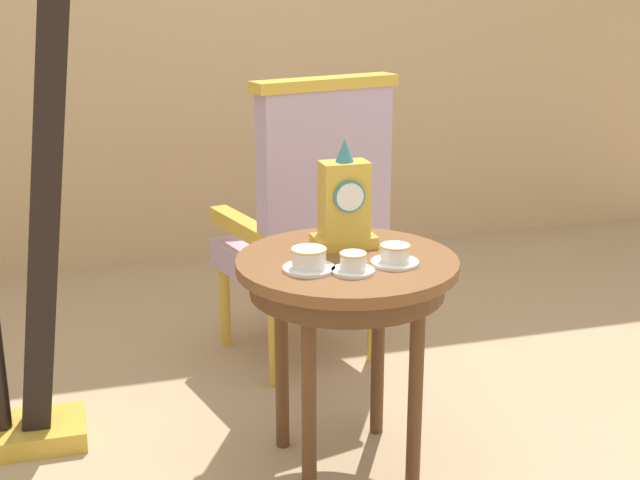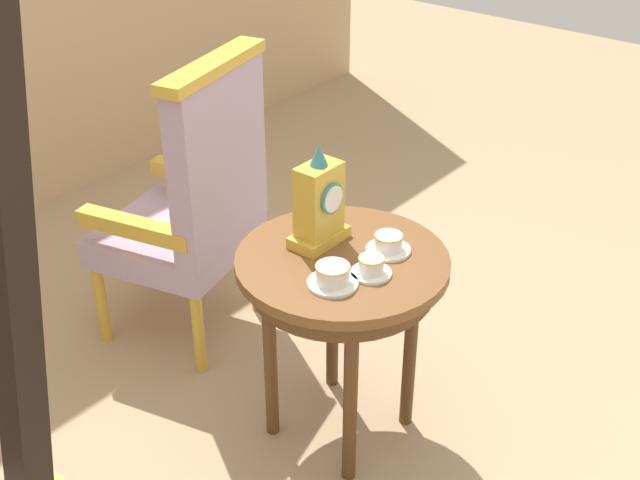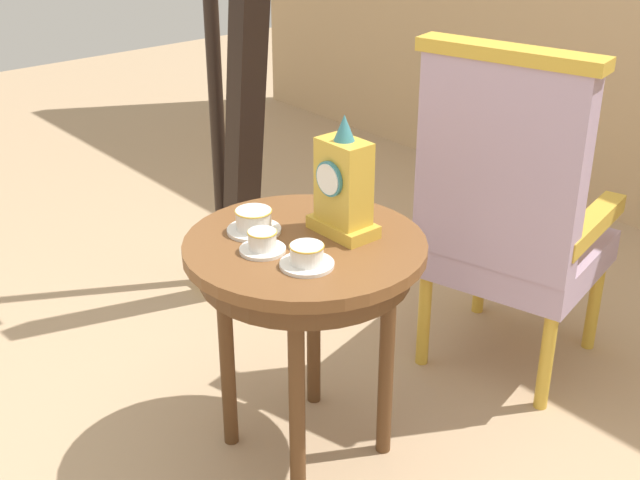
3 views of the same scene
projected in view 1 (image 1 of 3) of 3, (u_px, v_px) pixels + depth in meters
name	position (u px, v px, depth m)	size (l,w,h in m)	color
ground_plane	(326.00, 468.00, 2.76)	(10.00, 10.00, 0.00)	tan
side_table	(347.00, 286.00, 2.60)	(0.66, 0.66, 0.69)	brown
teacup_left	(309.00, 260.00, 2.47)	(0.15, 0.15, 0.07)	white
teacup_right	(353.00, 264.00, 2.45)	(0.12, 0.12, 0.06)	white
teacup_center	(395.00, 256.00, 2.52)	(0.14, 0.14, 0.06)	white
mantel_clock	(344.00, 204.00, 2.65)	(0.19, 0.11, 0.34)	gold
armchair	(309.00, 219.00, 3.33)	(0.65, 0.65, 1.14)	#B299B7
harp	(26.00, 229.00, 2.70)	(0.40, 0.24, 1.82)	gold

